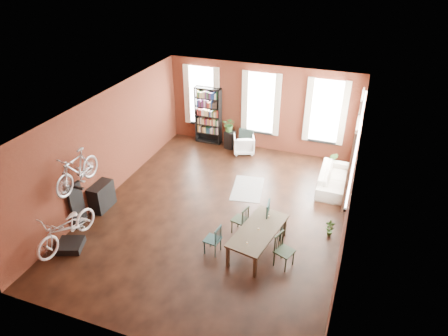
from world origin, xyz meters
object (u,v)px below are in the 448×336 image
at_px(dining_chair_a, 212,239).
at_px(dining_chair_b, 240,219).
at_px(bicycle_floor, 63,213).
at_px(bookshelf, 208,116).
at_px(dining_table, 258,240).
at_px(plant_stand, 230,140).
at_px(bike_trainer, 70,245).
at_px(white_armchair, 244,143).
at_px(dining_chair_c, 284,251).
at_px(console_table, 102,196).
at_px(cream_sofa, 333,176).
at_px(dining_chair_d, 275,220).

height_order(dining_chair_a, dining_chair_b, dining_chair_b).
bearing_deg(bicycle_floor, bookshelf, 88.33).
xyz_separation_m(dining_table, plant_stand, (-2.57, 5.21, 0.01)).
bearing_deg(bike_trainer, white_armchair, 68.73).
relative_size(dining_table, dining_chair_a, 2.36).
bearing_deg(dining_chair_b, bike_trainer, -47.50).
xyz_separation_m(dining_chair_b, bookshelf, (-2.87, 4.90, 0.69)).
bearing_deg(bike_trainer, dining_chair_c, 13.44).
xyz_separation_m(white_armchair, console_table, (-2.84, -4.80, 0.02)).
distance_m(dining_chair_c, bike_trainer, 5.44).
relative_size(white_armchair, cream_sofa, 0.37).
distance_m(dining_chair_d, white_armchair, 4.87).
relative_size(dining_chair_c, bike_trainer, 1.44).
relative_size(cream_sofa, bicycle_floor, 1.10).
xyz_separation_m(bookshelf, plant_stand, (0.95, -0.22, -0.76)).
bearing_deg(dining_chair_d, console_table, 89.45).
bearing_deg(cream_sofa, bike_trainer, 131.70).
height_order(dining_chair_c, cream_sofa, dining_chair_c).
bearing_deg(dining_chair_c, dining_chair_a, 115.79).
height_order(dining_chair_a, dining_chair_c, dining_chair_c).
distance_m(plant_stand, bicycle_floor, 7.12).
distance_m(dining_table, bike_trainer, 4.81).
distance_m(dining_chair_d, bike_trainer, 5.34).
xyz_separation_m(bookshelf, white_armchair, (1.56, -0.40, -0.72)).
relative_size(bike_trainer, bicycle_floor, 0.33).
distance_m(dining_chair_a, dining_chair_d, 1.76).
bearing_deg(plant_stand, bookshelf, 166.95).
bearing_deg(white_armchair, dining_chair_b, 85.20).
relative_size(cream_sofa, console_table, 2.60).
height_order(dining_table, dining_chair_c, dining_chair_c).
bearing_deg(dining_chair_b, bicycle_floor, -47.17).
distance_m(dining_chair_a, bookshelf, 6.43).
bearing_deg(console_table, dining_table, -2.76).
xyz_separation_m(dining_chair_a, bike_trainer, (-3.49, -1.12, -0.31)).
bearing_deg(dining_chair_a, console_table, -94.15).
xyz_separation_m(dining_table, dining_chair_d, (0.26, 0.71, 0.19)).
xyz_separation_m(dining_chair_a, dining_chair_b, (0.40, 1.00, 0.01)).
bearing_deg(bookshelf, dining_chair_b, -59.61).
bearing_deg(console_table, dining_chair_d, 5.35).
relative_size(dining_chair_a, plant_stand, 1.20).
bearing_deg(dining_chair_c, console_table, 105.53).
xyz_separation_m(dining_chair_a, cream_sofa, (2.48, 4.20, 0.00)).
bearing_deg(dining_chair_c, bookshelf, 57.79).
bearing_deg(bicycle_floor, dining_table, 25.83).
distance_m(dining_chair_b, console_table, 4.16).
bearing_deg(plant_stand, bike_trainer, -106.16).
bearing_deg(bookshelf, white_armchair, -14.23).
height_order(bike_trainer, plant_stand, plant_stand).
distance_m(dining_chair_c, white_armchair, 6.00).
height_order(dining_chair_b, bike_trainer, dining_chair_b).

